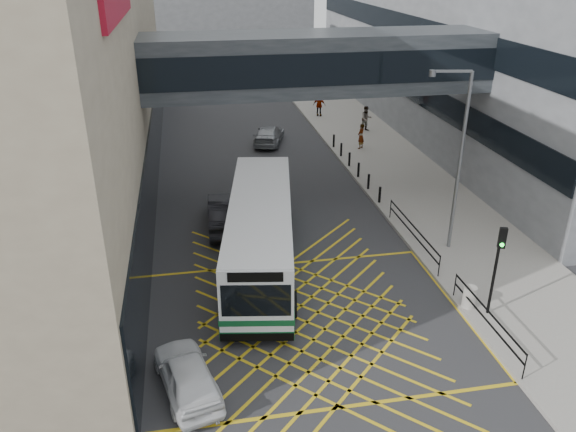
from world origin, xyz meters
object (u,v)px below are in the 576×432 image
traffic_light (498,259)px  pedestrian_b (366,119)px  street_lamp (457,152)px  pedestrian_c (319,105)px  car_white (187,374)px  car_silver (269,134)px  car_dark (225,213)px  litter_bin (469,297)px  pedestrian_a (361,136)px  bus (261,231)px

traffic_light → pedestrian_b: bearing=101.2°
street_lamp → pedestrian_c: size_ratio=4.43×
street_lamp → pedestrian_c: 24.19m
car_white → street_lamp: (12.08, 7.39, 4.15)m
car_silver → street_lamp: (5.65, -17.70, 4.13)m
car_dark → pedestrian_b: (12.08, 14.70, 0.32)m
traffic_light → pedestrian_c: traffic_light is taller
car_dark → traffic_light: 13.52m
pedestrian_c → litter_bin: bearing=118.0°
pedestrian_a → bus: bearing=13.7°
pedestrian_a → litter_bin: bearing=40.5°
car_silver → pedestrian_c: 8.12m
traffic_light → pedestrian_a: size_ratio=2.13×
street_lamp → pedestrian_a: (0.45, 14.87, -3.79)m
car_dark → litter_bin: car_dark is taller
bus → pedestrian_c: (8.29, 23.87, -0.64)m
pedestrian_b → pedestrian_c: bearing=111.7°
car_white → car_dark: size_ratio=0.83×
pedestrian_b → street_lamp: bearing=-102.3°
bus → pedestrian_b: bus is taller
car_white → bus: bearing=-128.2°
bus → car_dark: 4.54m
car_white → car_dark: (2.15, 11.68, 0.13)m
car_white → street_lamp: size_ratio=0.51×
litter_bin → pedestrian_b: bearing=81.9°
bus → litter_bin: (7.46, -4.84, -1.12)m
traffic_light → pedestrian_a: bearing=104.6°
traffic_light → pedestrian_a: (1.17, 20.31, -1.55)m
pedestrian_b → pedestrian_c: (-2.55, 4.90, -0.03)m
street_lamp → pedestrian_b: (2.15, 18.99, -3.71)m
traffic_light → pedestrian_c: size_ratio=2.01×
pedestrian_b → traffic_light: bearing=-102.5°
street_lamp → litter_bin: bearing=-94.1°
car_dark → street_lamp: street_lamp is taller
pedestrian_b → pedestrian_c: 5.52m
traffic_light → pedestrian_b: 24.65m
traffic_light → street_lamp: bearing=100.4°
pedestrian_a → pedestrian_b: bearing=-157.0°
car_white → pedestrian_c: pedestrian_c is taller
car_white → litter_bin: car_white is taller
car_white → pedestrian_c: (11.67, 31.29, 0.42)m
car_dark → pedestrian_c: (9.52, 19.60, 0.29)m
bus → car_white: (-3.39, -7.41, -1.05)m
car_white → traffic_light: (11.36, 1.95, 1.91)m
litter_bin → pedestrian_b: (3.38, 23.82, 0.51)m
bus → litter_bin: size_ratio=13.34×
car_dark → pedestrian_b: pedestrian_b is taller
bus → street_lamp: street_lamp is taller
bus → car_white: 8.22m
bus → litter_bin: bus is taller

